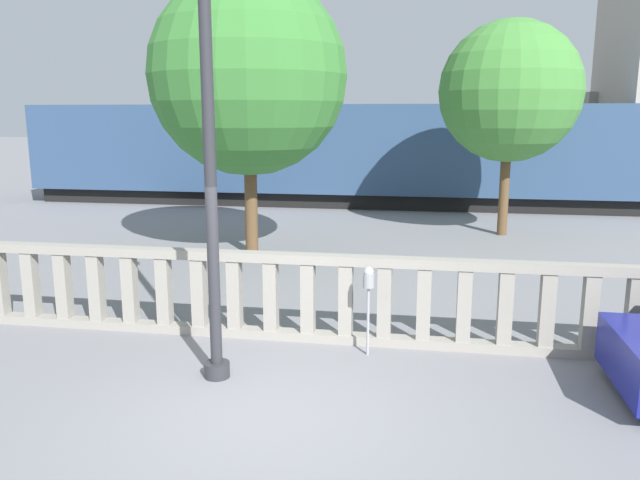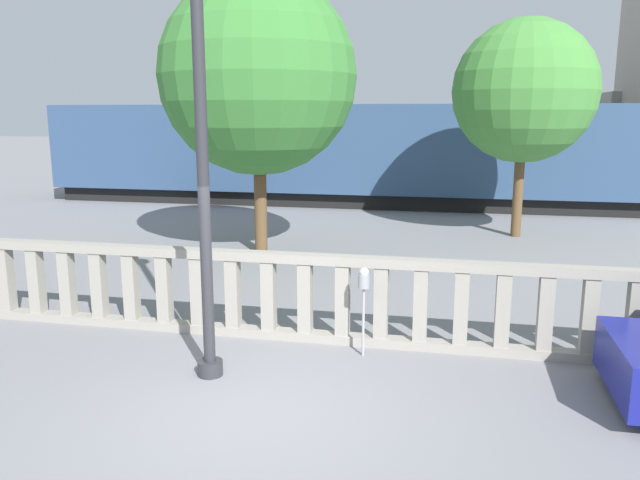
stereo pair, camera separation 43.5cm
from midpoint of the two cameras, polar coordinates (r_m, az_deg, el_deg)
name	(u,v)px [view 2 (the right image)]	position (r m, az deg, el deg)	size (l,w,h in m)	color
ground_plane	(257,412)	(7.47, -4.10, -15.47)	(160.00, 160.00, 0.00)	slate
balustrade	(305,298)	(9.40, -0.04, -5.29)	(14.32, 0.24, 1.34)	gray
lamppost	(200,101)	(7.80, -9.29, 12.44)	(0.41, 0.41, 5.97)	#2D2D33
parking_meter	(364,286)	(8.74, 5.45, -4.20)	(0.16, 0.16, 1.29)	#99999E
train_near	(415,154)	(23.39, 9.18, 7.78)	(27.67, 3.01, 4.32)	black
train_far	(456,146)	(29.72, 12.74, 8.41)	(18.19, 3.10, 4.30)	black
tree_left	(524,91)	(18.17, 18.85, 12.73)	(3.85, 3.85, 5.91)	brown
tree_right	(258,76)	(15.20, -4.84, 14.71)	(4.68, 4.68, 6.60)	brown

